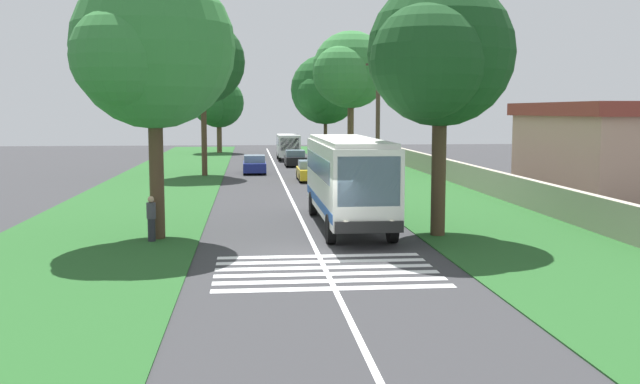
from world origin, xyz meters
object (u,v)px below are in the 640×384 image
object	(u,v)px
trailing_minibus_0	(288,144)
roadside_tree_left_2	(150,51)
pedestrian	(151,218)
coach_bus	(347,176)
trailing_car_2	(295,159)
trailing_car_0	(310,171)
trailing_car_1	(255,165)
roadside_tree_right_2	(348,72)
roadside_tree_right_1	(324,91)
roadside_building	(600,147)
roadside_tree_left_1	(200,65)
roadside_tree_right_0	(436,58)
utility_pole	(378,123)
roadside_tree_left_0	(217,104)

from	to	relation	value
trailing_minibus_0	roadside_tree_left_2	bearing A→B (deg)	170.42
trailing_minibus_0	pedestrian	world-z (taller)	trailing_minibus_0
coach_bus	trailing_car_2	xyz separation A→B (m)	(33.99, 0.06, -1.48)
trailing_car_0	trailing_car_1	bearing A→B (deg)	30.58
trailing_car_2	roadside_tree_right_2	world-z (taller)	roadside_tree_right_2
trailing_car_2	pedestrian	distance (m)	37.73
roadside_tree_right_1	trailing_car_0	bearing A→B (deg)	171.93
roadside_tree_right_1	roadside_building	xyz separation A→B (m)	(-33.90, -13.12, -4.17)
roadside_tree_left_1	roadside_tree_right_1	world-z (taller)	roadside_tree_left_1
roadside_tree_right_0	roadside_tree_right_1	bearing A→B (deg)	-0.83
utility_pole	pedestrian	bearing A→B (deg)	140.20
roadside_tree_left_1	roadside_tree_left_0	bearing A→B (deg)	0.15
trailing_car_0	roadside_building	size ratio (longest dim) A/B	0.33
coach_bus	roadside_building	world-z (taller)	roadside_building
coach_bus	trailing_car_0	xyz separation A→B (m)	(20.39, -0.16, -1.48)
coach_bus	trailing_car_2	distance (m)	34.02
trailing_car_0	pedestrian	world-z (taller)	pedestrian
roadside_tree_right_2	pedestrian	bearing A→B (deg)	159.21
coach_bus	roadside_tree_right_1	xyz separation A→B (m)	(45.41, -3.71, 4.76)
coach_bus	utility_pole	bearing A→B (deg)	-17.00
roadside_tree_right_0	roadside_building	distance (m)	20.20
trailing_car_2	pedestrian	xyz separation A→B (m)	(-36.94, 7.69, 0.24)
trailing_car_1	roadside_tree_left_2	bearing A→B (deg)	172.11
roadside_tree_right_2	roadside_building	world-z (taller)	roadside_tree_right_2
roadside_tree_left_1	roadside_tree_right_2	world-z (taller)	roadside_tree_left_1
trailing_minibus_0	roadside_tree_left_0	xyz separation A→B (m)	(12.91, 7.51, 4.12)
roadside_tree_right_0	pedestrian	world-z (taller)	roadside_tree_right_0
coach_bus	utility_pole	size ratio (longest dim) A/B	1.40
trailing_minibus_0	roadside_tree_right_0	world-z (taller)	roadside_tree_right_0
coach_bus	trailing_car_1	distance (m)	27.19
trailing_minibus_0	roadside_tree_right_1	distance (m)	7.38
roadside_tree_right_1	trailing_car_1	bearing A→B (deg)	158.23
roadside_tree_left_1	roadside_building	size ratio (longest dim) A/B	0.88
trailing_minibus_0	roadside_tree_right_0	distance (m)	45.27
roadside_tree_left_0	roadside_tree_left_2	distance (m)	57.46
trailing_car_0	roadside_tree_left_0	size ratio (longest dim) A/B	0.50
coach_bus	roadside_tree_right_0	world-z (taller)	roadside_tree_right_0
trailing_car_1	roadside_tree_right_1	distance (m)	20.89
trailing_car_0	trailing_car_2	bearing A→B (deg)	0.93
roadside_tree_right_2	utility_pole	distance (m)	17.77
trailing_car_0	roadside_building	bearing A→B (deg)	-118.04
trailing_car_1	trailing_minibus_0	xyz separation A→B (m)	(15.31, -3.47, 0.88)
trailing_car_0	roadside_tree_left_0	xyz separation A→B (m)	(34.74, 7.89, 5.00)
trailing_car_1	trailing_car_2	xyz separation A→B (m)	(7.09, -3.63, 0.00)
coach_bus	roadside_tree_right_1	distance (m)	45.81
roadside_tree_right_1	roadside_tree_left_0	bearing A→B (deg)	49.63
trailing_car_0	pedestrian	distance (m)	24.64
trailing_car_0	roadside_tree_left_2	world-z (taller)	roadside_tree_left_2
pedestrian	trailing_car_1	bearing A→B (deg)	-7.76
trailing_car_0	roadside_tree_right_1	bearing A→B (deg)	-8.07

